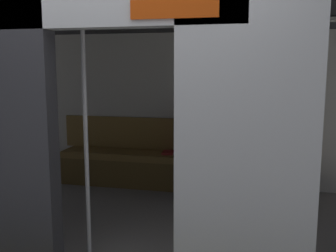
% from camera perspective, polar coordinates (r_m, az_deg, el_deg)
% --- Properties ---
extents(train_car, '(6.40, 2.92, 2.20)m').
position_cam_1_polar(train_car, '(3.93, -2.17, 6.52)').
color(train_car, silver).
rests_on(train_car, ground_plane).
extents(bench_seat, '(3.31, 0.44, 0.47)m').
position_cam_1_polar(bench_seat, '(5.16, 1.77, -5.49)').
color(bench_seat, olive).
rests_on(bench_seat, ground_plane).
extents(person_seated, '(0.55, 0.68, 1.19)m').
position_cam_1_polar(person_seated, '(5.01, 3.95, -2.12)').
color(person_seated, '#CC5933').
rests_on(person_seated, ground_plane).
extents(handbag, '(0.26, 0.15, 0.17)m').
position_cam_1_polar(handbag, '(5.10, 8.51, -3.51)').
color(handbag, '#262D4C').
rests_on(handbag, bench_seat).
extents(book, '(0.17, 0.23, 0.03)m').
position_cam_1_polar(book, '(5.23, 0.02, -3.92)').
color(book, '#B22D2D').
rests_on(book, bench_seat).
extents(grab_pole_door, '(0.04, 0.04, 2.06)m').
position_cam_1_polar(grab_pole_door, '(3.27, -11.98, -1.93)').
color(grab_pole_door, silver).
rests_on(grab_pole_door, ground_plane).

